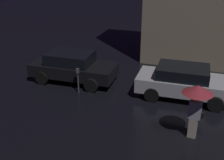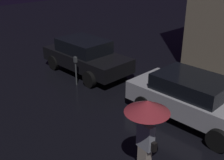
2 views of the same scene
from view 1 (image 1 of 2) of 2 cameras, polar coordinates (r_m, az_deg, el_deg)
name	(u,v)px [view 1 (image 1 of 2)]	position (r m, az deg, el deg)	size (l,w,h in m)	color
parked_car_black	(73,66)	(14.02, -7.98, 2.76)	(4.25, 1.98, 1.47)	black
parked_car_silver	(185,81)	(12.67, 14.60, -0.28)	(4.27, 2.00, 1.43)	#B7B7BF
pedestrian_with_umbrella	(197,97)	(9.59, 16.86, -3.28)	(1.01, 1.01, 1.98)	beige
parking_meter	(78,78)	(12.75, -6.94, 0.44)	(0.12, 0.10, 1.19)	#4C5154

